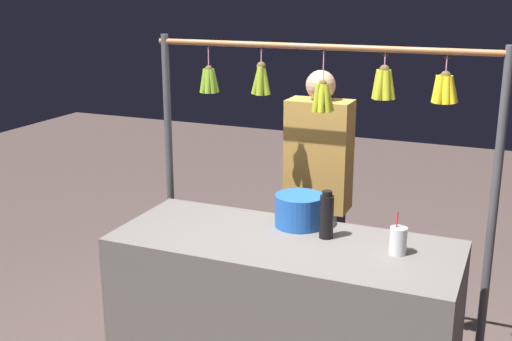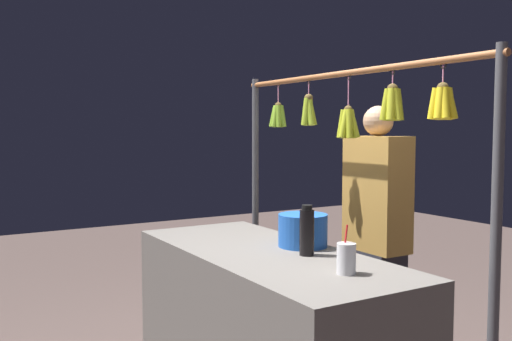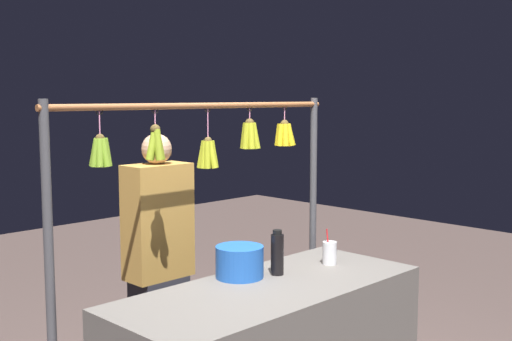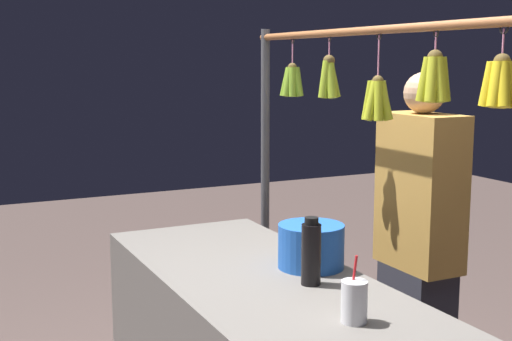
{
  "view_description": "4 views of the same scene",
  "coord_description": "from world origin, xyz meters",
  "views": [
    {
      "loc": [
        -1.02,
        2.76,
        2.04
      ],
      "look_at": [
        0.15,
        0.0,
        1.19
      ],
      "focal_mm": 45.47,
      "sensor_mm": 36.0,
      "label": 1
    },
    {
      "loc": [
        -2.31,
        1.45,
        1.45
      ],
      "look_at": [
        0.11,
        0.0,
        1.24
      ],
      "focal_mm": 39.5,
      "sensor_mm": 36.0,
      "label": 2
    },
    {
      "loc": [
        2.27,
        2.15,
        1.79
      ],
      "look_at": [
        0.1,
        0.0,
        1.44
      ],
      "focal_mm": 45.18,
      "sensor_mm": 36.0,
      "label": 3
    },
    {
      "loc": [
        -2.18,
        1.08,
        1.63
      ],
      "look_at": [
        0.03,
        0.0,
        1.24
      ],
      "focal_mm": 48.43,
      "sensor_mm": 36.0,
      "label": 4
    }
  ],
  "objects": [
    {
      "name": "vendor_person",
      "position": [
        0.09,
        -0.8,
        0.78
      ],
      "size": [
        0.38,
        0.2,
        1.58
      ],
      "color": "#2D2D38",
      "rests_on": "ground"
    },
    {
      "name": "drink_cup",
      "position": [
        -0.54,
        -0.05,
        0.92
      ],
      "size": [
        0.08,
        0.08,
        0.2
      ],
      "color": "silver",
      "rests_on": "market_counter"
    },
    {
      "name": "water_bottle",
      "position": [
        -0.18,
        -0.11,
        0.97
      ],
      "size": [
        0.07,
        0.07,
        0.24
      ],
      "color": "black",
      "rests_on": "market_counter"
    },
    {
      "name": "blue_bucket",
      "position": [
        -0.0,
        -0.21,
        0.94
      ],
      "size": [
        0.25,
        0.25,
        0.17
      ],
      "primitive_type": "cylinder",
      "color": "blue",
      "rests_on": "market_counter"
    },
    {
      "name": "display_rack",
      "position": [
        -0.03,
        -0.48,
        1.28
      ],
      "size": [
        1.9,
        0.13,
        1.78
      ],
      "color": "#4C4C51",
      "rests_on": "ground"
    }
  ]
}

